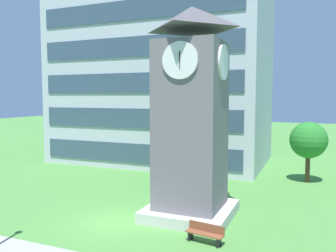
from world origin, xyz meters
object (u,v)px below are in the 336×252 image
park_bench (205,233)px  tree_streetside (309,140)px  tree_by_building (176,129)px  clock_tower (191,124)px

park_bench → tree_streetside: size_ratio=0.39×
tree_streetside → tree_by_building: (-9.79, -3.58, 0.84)m
clock_tower → park_bench: (1.78, -3.14, -4.78)m
park_bench → clock_tower: bearing=119.5°
park_bench → tree_by_building: bearing=117.8°
clock_tower → tree_by_building: 8.38m
clock_tower → park_bench: clock_tower is taller
tree_streetside → tree_by_building: tree_by_building is taller
clock_tower → park_bench: bearing=-60.5°
clock_tower → tree_streetside: (6.00, 10.98, -1.90)m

